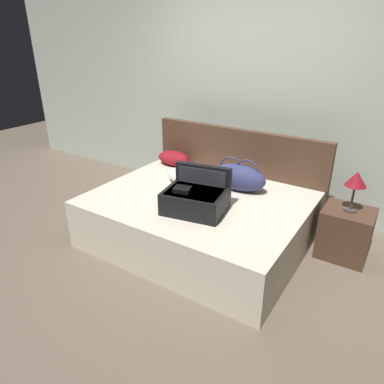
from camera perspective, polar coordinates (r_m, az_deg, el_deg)
ground_plane at (r=3.35m, az=-2.68°, el=-10.90°), size 12.00×12.00×0.00m
back_wall at (r=4.23m, az=10.52°, el=15.39°), size 8.00×0.10×2.60m
bed at (r=3.50m, az=1.05°, el=-4.47°), size 2.01×1.56×0.49m
headboard at (r=4.05m, az=7.25°, el=3.39°), size 2.05×0.08×0.99m
hard_case_large at (r=3.09m, az=0.60°, el=-0.93°), size 0.60×0.51×0.37m
duffel_bag at (r=3.54m, az=7.57°, el=2.45°), size 0.58×0.28×0.33m
pillow_near_headboard at (r=4.22m, az=-3.01°, el=5.55°), size 0.41×0.26×0.17m
pillow_center_head at (r=3.71m, az=-1.29°, el=2.69°), size 0.44×0.33×0.15m
nightstand at (r=3.58m, az=23.71°, el=-6.15°), size 0.44×0.40×0.48m
table_lamp at (r=3.36m, az=25.21°, el=1.71°), size 0.18×0.18×0.37m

